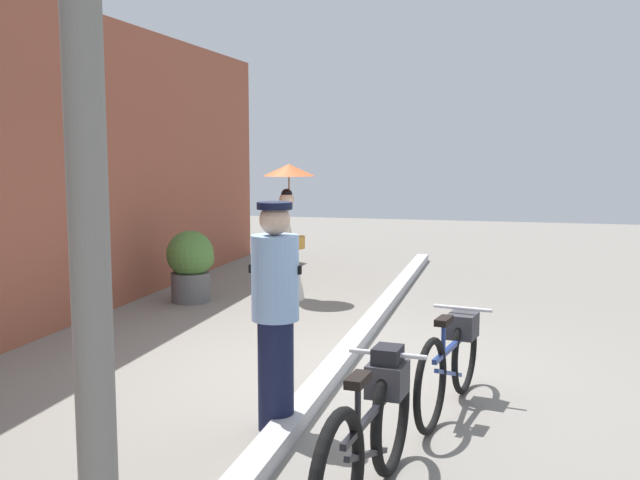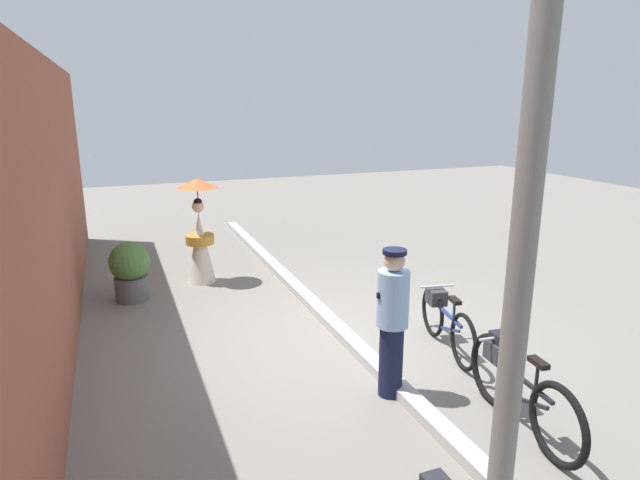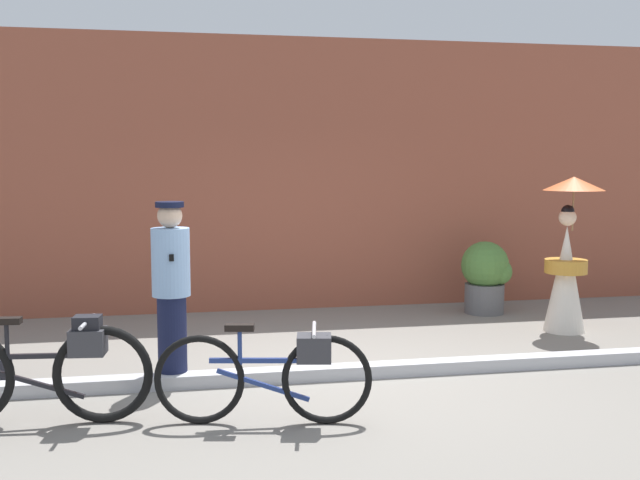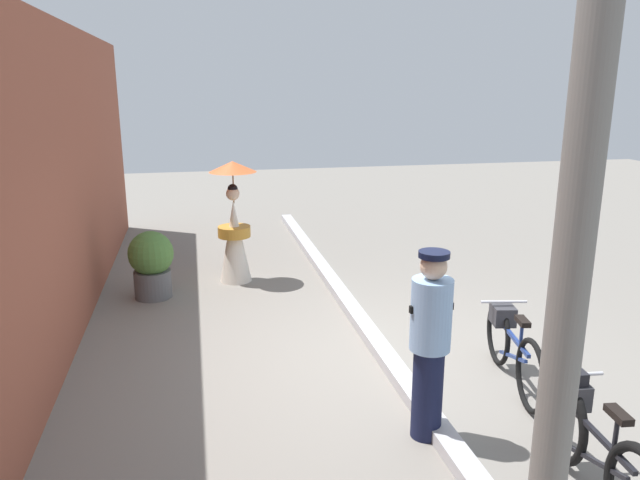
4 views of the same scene
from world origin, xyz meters
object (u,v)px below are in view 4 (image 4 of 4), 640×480
Objects in this scene: bicycle_far_side at (592,443)px; utility_pole at (577,213)px; potted_plant_by_door at (152,262)px; bicycle_near_officer at (511,345)px; person_with_parasol at (234,225)px; person_officer at (430,341)px.

bicycle_far_side is 2.48m from utility_pole.
bicycle_near_officer is at bearing -132.19° from potted_plant_by_door.
person_with_parasol is at bearing 9.29° from utility_pole.
person_officer is at bearing 41.90° from bicycle_far_side.
person_officer is (-0.75, 1.19, 0.48)m from bicycle_near_officer.
utility_pole is at bearing -159.62° from potted_plant_by_door.
person_officer is 0.90× the size of person_with_parasol.
person_with_parasol is 1.33m from potted_plant_by_door.
utility_pole is (-1.06, 1.08, 1.96)m from bicycle_far_side.
bicycle_near_officer is at bearing -58.01° from person_officer.
potted_plant_by_door reaches higher than bicycle_near_officer.
bicycle_far_side is 0.37× the size of utility_pole.
potted_plant_by_door is (5.04, 3.35, 0.08)m from bicycle_far_side.
potted_plant_by_door is 6.77m from utility_pole.
potted_plant_by_door is at bearing 47.81° from bicycle_near_officer.
potted_plant_by_door is (3.33, 3.67, 0.11)m from bicycle_near_officer.
bicycle_near_officer is 1.72× the size of potted_plant_by_door.
utility_pole is at bearing 153.15° from bicycle_near_officer.
utility_pole reaches higher than potted_plant_by_door.
person_officer is at bearing -148.69° from potted_plant_by_door.
potted_plant_by_door is 0.20× the size of utility_pole.
utility_pole is (-6.59, -1.08, 1.53)m from person_with_parasol.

